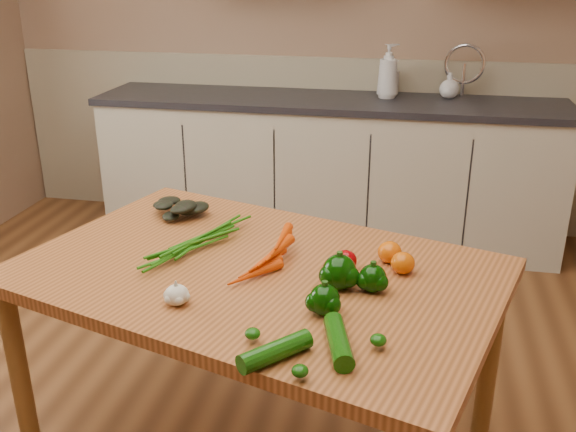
% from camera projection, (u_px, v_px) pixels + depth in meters
% --- Properties ---
extents(room, '(4.04, 5.04, 2.64)m').
position_uv_depth(room, '(176.00, 112.00, 1.95)').
color(room, brown).
rests_on(room, ground).
extents(counter_run, '(2.84, 0.64, 1.14)m').
position_uv_depth(counter_run, '(330.00, 168.00, 4.04)').
color(counter_run, '#B6AF98').
rests_on(counter_run, ground).
extents(table, '(1.67, 1.33, 0.78)m').
position_uv_depth(table, '(257.00, 292.00, 2.03)').
color(table, '#B06333').
rests_on(table, ground).
extents(soap_bottle_a, '(0.16, 0.16, 0.32)m').
position_uv_depth(soap_bottle_a, '(388.00, 71.00, 3.83)').
color(soap_bottle_a, silver).
rests_on(soap_bottle_a, counter_run).
extents(soap_bottle_b, '(0.11, 0.11, 0.21)m').
position_uv_depth(soap_bottle_b, '(390.00, 77.00, 3.93)').
color(soap_bottle_b, silver).
rests_on(soap_bottle_b, counter_run).
extents(soap_bottle_c, '(0.14, 0.14, 0.15)m').
position_uv_depth(soap_bottle_c, '(449.00, 85.00, 3.86)').
color(soap_bottle_c, silver).
rests_on(soap_bottle_c, counter_run).
extents(carrot_bunch, '(0.32, 0.28, 0.07)m').
position_uv_depth(carrot_bunch, '(248.00, 249.00, 2.04)').
color(carrot_bunch, '#E14305').
rests_on(carrot_bunch, table).
extents(leafy_greens, '(0.21, 0.19, 0.10)m').
position_uv_depth(leafy_greens, '(173.00, 204.00, 2.37)').
color(leafy_greens, black).
rests_on(leafy_greens, table).
extents(garlic_bulb, '(0.07, 0.07, 0.06)m').
position_uv_depth(garlic_bulb, '(177.00, 295.00, 1.78)').
color(garlic_bulb, silver).
rests_on(garlic_bulb, table).
extents(pepper_a, '(0.10, 0.10, 0.10)m').
position_uv_depth(pepper_a, '(339.00, 272.00, 1.86)').
color(pepper_a, black).
rests_on(pepper_a, table).
extents(pepper_b, '(0.08, 0.08, 0.08)m').
position_uv_depth(pepper_b, '(373.00, 278.00, 1.85)').
color(pepper_b, black).
rests_on(pepper_b, table).
extents(pepper_c, '(0.09, 0.09, 0.09)m').
position_uv_depth(pepper_c, '(324.00, 300.00, 1.72)').
color(pepper_c, black).
rests_on(pepper_c, table).
extents(tomato_a, '(0.07, 0.07, 0.06)m').
position_uv_depth(tomato_a, '(346.00, 260.00, 1.98)').
color(tomato_a, '#8C0205').
rests_on(tomato_a, table).
extents(tomato_b, '(0.08, 0.08, 0.07)m').
position_uv_depth(tomato_b, '(390.00, 252.00, 2.02)').
color(tomato_b, '#D65505').
rests_on(tomato_b, table).
extents(tomato_c, '(0.07, 0.07, 0.07)m').
position_uv_depth(tomato_c, '(403.00, 263.00, 1.95)').
color(tomato_c, '#D65505').
rests_on(tomato_c, table).
extents(zucchini_a, '(0.10, 0.20, 0.05)m').
position_uv_depth(zucchini_a, '(339.00, 341.00, 1.57)').
color(zucchini_a, '#0D4107').
rests_on(zucchini_a, table).
extents(zucchini_b, '(0.17, 0.18, 0.05)m').
position_uv_depth(zucchini_b, '(275.00, 351.00, 1.53)').
color(zucchini_b, '#0D4107').
rests_on(zucchini_b, table).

